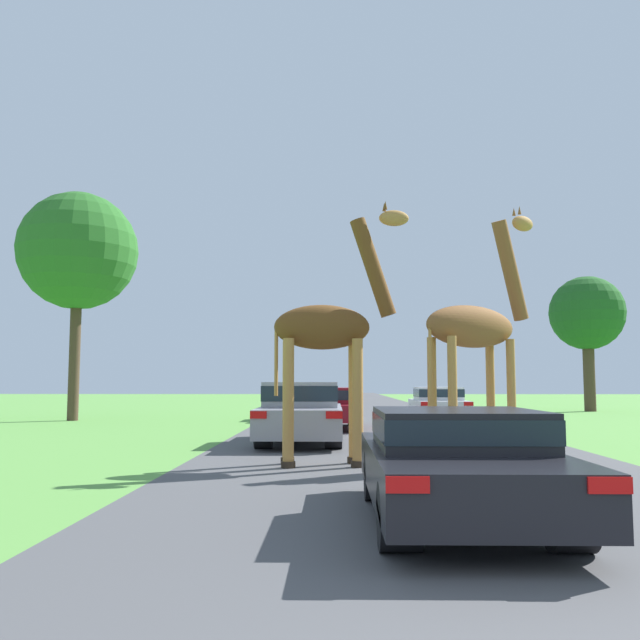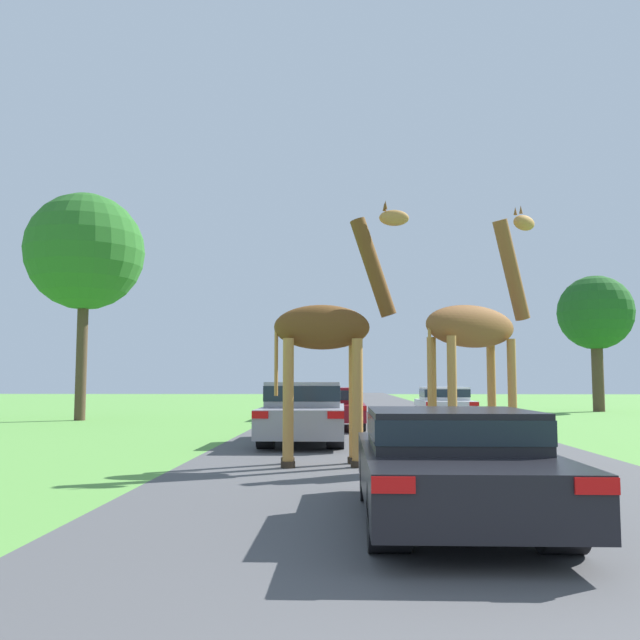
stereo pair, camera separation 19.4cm
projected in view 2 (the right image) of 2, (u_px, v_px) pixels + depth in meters
name	position (u px, v px, depth m)	size (l,w,h in m)	color
road	(369.00, 414.00, 31.23)	(8.21, 120.00, 0.00)	#4C4C4F
giraffe_near_road	(329.00, 337.00, 12.32)	(2.53, 0.94, 4.85)	#B77F3D
giraffe_companion	(478.00, 330.00, 12.21)	(2.57, 2.05, 4.89)	#B77F3D
car_lead_maroon	(450.00, 460.00, 7.29)	(1.87, 4.35, 1.20)	black
car_queue_right	(337.00, 406.00, 21.78)	(1.75, 4.44, 1.30)	maroon
car_queue_left	(304.00, 401.00, 26.84)	(1.71, 4.14, 1.40)	silver
car_far_ahead	(304.00, 411.00, 16.56)	(1.96, 4.64, 1.49)	gray
car_verge_right	(444.00, 403.00, 25.18)	(1.81, 3.95, 1.30)	silver
tree_centre_back	(85.00, 253.00, 26.81)	(4.63, 4.63, 8.95)	#4C3828
tree_right_cluster	(596.00, 314.00, 34.34)	(3.76, 3.76, 6.88)	#4C3828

